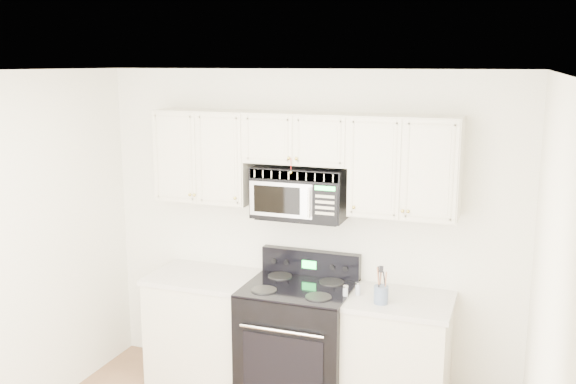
% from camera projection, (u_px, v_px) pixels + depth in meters
% --- Properties ---
extents(room, '(3.51, 3.51, 2.61)m').
position_uv_depth(room, '(211.00, 303.00, 3.66)').
color(room, '#8E6548').
rests_on(room, ground).
extents(base_cabinet_left, '(0.86, 0.65, 0.92)m').
position_uv_depth(base_cabinet_left, '(205.00, 330.00, 5.42)').
color(base_cabinet_left, beige).
rests_on(base_cabinet_left, ground).
extents(base_cabinet_right, '(0.86, 0.65, 0.92)m').
position_uv_depth(base_cabinet_right, '(393.00, 359.00, 4.89)').
color(base_cabinet_right, beige).
rests_on(base_cabinet_right, ground).
extents(range, '(0.83, 0.75, 1.14)m').
position_uv_depth(range, '(298.00, 340.00, 5.09)').
color(range, black).
rests_on(range, ground).
extents(upper_cabinets, '(2.44, 0.37, 0.75)m').
position_uv_depth(upper_cabinets, '(300.00, 156.00, 4.99)').
color(upper_cabinets, beige).
rests_on(upper_cabinets, ground).
extents(microwave, '(0.73, 0.41, 0.40)m').
position_uv_depth(microwave, '(300.00, 192.00, 5.02)').
color(microwave, black).
rests_on(microwave, ground).
extents(utensil_crock, '(0.11, 0.11, 0.28)m').
position_uv_depth(utensil_crock, '(381.00, 294.00, 4.67)').
color(utensil_crock, slate).
rests_on(utensil_crock, base_cabinet_right).
extents(shaker_salt, '(0.04, 0.04, 0.10)m').
position_uv_depth(shaker_salt, '(345.00, 292.00, 4.79)').
color(shaker_salt, '#A8ABBF').
rests_on(shaker_salt, base_cabinet_right).
extents(shaker_pepper, '(0.04, 0.04, 0.10)m').
position_uv_depth(shaker_pepper, '(358.00, 288.00, 4.85)').
color(shaker_pepper, '#A8ABBF').
rests_on(shaker_pepper, base_cabinet_right).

